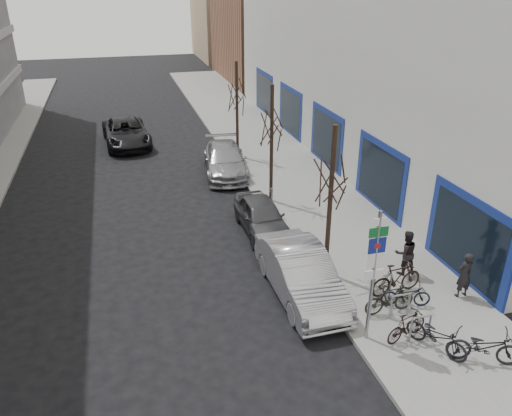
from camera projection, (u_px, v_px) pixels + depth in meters
ground at (287, 357)px, 13.91m from camera, size 120.00×120.00×0.00m
sidewalk_east at (309, 197)px, 23.70m from camera, size 5.00×70.00×0.15m
commercial_building at (472, 61)px, 29.90m from camera, size 20.00×32.00×10.00m
brick_building_far at (282, 37)px, 50.30m from camera, size 12.00×14.00×8.00m
tan_building_far at (249, 20)px, 63.30m from camera, size 13.00×12.00×9.00m
highway_sign_pole at (374, 269)px, 13.45m from camera, size 0.55×0.10×4.20m
bike_rack at (400, 303)px, 15.08m from camera, size 0.66×2.26×0.83m
tree_near at (332, 168)px, 15.86m from camera, size 1.80×1.80×5.50m
tree_mid at (272, 117)px, 21.54m from camera, size 1.80×1.80×5.50m
tree_far at (237, 88)px, 27.21m from camera, size 1.80×1.80×5.50m
meter_front at (320, 263)px, 16.66m from camera, size 0.10×0.08×1.27m
meter_mid at (271, 199)px, 21.46m from camera, size 0.10×0.08×1.27m
meter_back at (240, 158)px, 26.27m from camera, size 0.10×0.08×1.27m
bike_near_left at (437, 333)px, 13.71m from camera, size 1.33×1.89×1.12m
bike_near_right at (407, 325)px, 14.18m from camera, size 1.59×0.86×0.92m
bike_mid_curb at (406, 293)px, 15.62m from camera, size 1.62×0.90×0.95m
bike_mid_inner at (390, 298)px, 15.28m from camera, size 1.71×0.55×1.03m
bike_far_curb at (485, 344)px, 13.28m from camera, size 2.00×1.37×1.18m
bike_far_inner at (397, 278)px, 16.19m from camera, size 1.96×0.78×1.16m
parked_car_front at (301, 274)px, 16.27m from camera, size 1.82×4.98×1.63m
parked_car_mid at (262, 216)px, 20.42m from camera, size 1.68×4.12×1.40m
parked_car_back at (225, 160)px, 26.46m from camera, size 2.79×5.46×1.52m
lane_car at (126, 133)px, 31.00m from camera, size 2.99×5.79×1.56m
pedestrian_near at (464, 275)px, 15.97m from camera, size 0.61×0.43×1.59m
pedestrian_far at (406, 252)px, 17.20m from camera, size 0.65×0.48×1.66m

